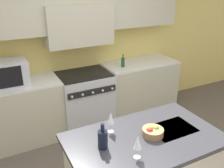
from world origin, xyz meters
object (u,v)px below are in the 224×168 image
Objects in this scene: range_stove at (85,100)px; wine_bottle at (103,139)px; wine_glass_near at (138,143)px; microwave at (8,73)px; wine_glass_far at (111,119)px; fruit_bowl at (153,132)px; oil_bottle_on_counter at (123,62)px.

wine_bottle is (-0.51, -1.78, 0.53)m from range_stove.
range_stove is at bearing 81.30° from wine_glass_near.
microwave is 1.89m from wine_bottle.
wine_glass_far is at bearing 47.42° from wine_bottle.
range_stove is 1.25m from microwave.
wine_glass_far reaches higher than range_stove.
fruit_bowl is (-0.01, -1.83, 0.48)m from range_stove.
wine_glass_near is (0.76, -2.05, -0.06)m from microwave.
fruit_bowl is at bearing -35.63° from wine_glass_far.
oil_bottle_on_counter is (1.18, 1.73, 0.03)m from wine_bottle.
fruit_bowl is (0.30, 0.20, -0.11)m from wine_glass_near.
wine_bottle is 0.26m from wine_glass_far.
oil_bottle_on_counter reaches higher than fruit_bowl.
wine_bottle is 0.51m from fruit_bowl.
microwave is at bearing 177.83° from oil_bottle_on_counter.
wine_bottle is 2.10m from oil_bottle_on_counter.
microwave is 1.77m from wine_glass_far.
oil_bottle_on_counter is (0.68, -0.05, 0.56)m from range_stove.
oil_bottle_on_counter is at bearing -2.17° from microwave.
wine_bottle is at bearing -132.58° from wine_glass_far.
oil_bottle_on_counter is at bearing 63.56° from wine_glass_near.
oil_bottle_on_counter is (0.68, 1.78, 0.08)m from fruit_bowl.
wine_bottle is at bearing -72.65° from microwave.
wine_glass_far reaches higher than fruit_bowl.
wine_glass_far is at bearing 93.24° from wine_glass_near.
microwave reaches higher than fruit_bowl.
wine_glass_far is 1.06× the size of fruit_bowl.
oil_bottle_on_counter reaches higher than wine_glass_far.
microwave is 2.33× the size of wine_glass_far.
wine_glass_near is at bearing -116.44° from oil_bottle_on_counter.
fruit_bowl is 0.94× the size of oil_bottle_on_counter.
microwave reaches higher than wine_glass_far.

